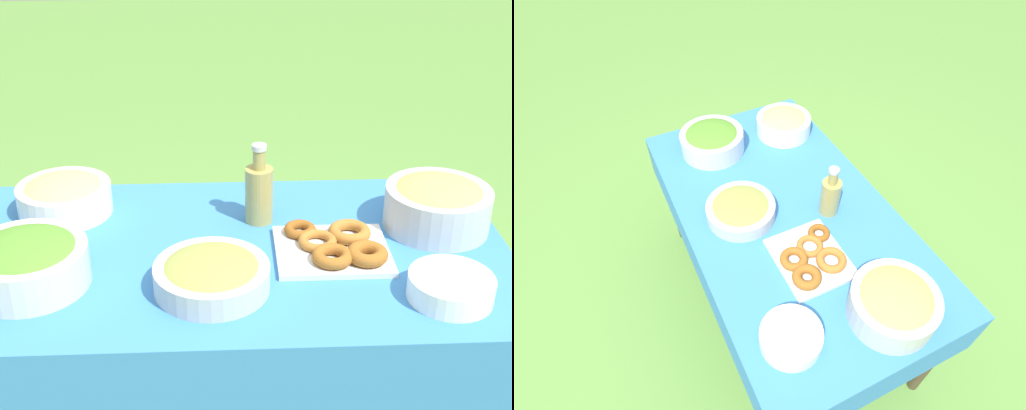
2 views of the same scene
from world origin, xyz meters
TOP-DOWN VIEW (x-y plane):
  - ground_plane at (0.00, 0.00)m, footprint 14.00×14.00m
  - picnic_table at (0.00, 0.00)m, footprint 1.48×0.84m
  - salad_bowl at (0.51, 0.14)m, footprint 0.30×0.30m
  - pasta_bowl at (0.49, -0.24)m, footprint 0.27×0.27m
  - donut_platter at (-0.27, 0.03)m, footprint 0.31×0.28m
  - plate_stack at (-0.51, 0.25)m, footprint 0.21×0.21m
  - olive_oil_bottle at (-0.08, -0.16)m, footprint 0.08×0.08m
  - fruit_bowl at (-0.57, -0.10)m, footprint 0.29×0.29m
  - olive_bowl at (0.06, 0.18)m, footprint 0.28×0.28m

SIDE VIEW (x-z plane):
  - ground_plane at x=0.00m, z-range 0.00..0.00m
  - picnic_table at x=0.00m, z-range 0.28..1.02m
  - donut_platter at x=-0.27m, z-range 0.74..0.79m
  - plate_stack at x=-0.51m, z-range 0.75..0.81m
  - olive_bowl at x=0.06m, z-range 0.75..0.83m
  - pasta_bowl at x=0.49m, z-range 0.75..0.86m
  - salad_bowl at x=0.51m, z-range 0.75..0.87m
  - fruit_bowl at x=-0.57m, z-range 0.75..0.89m
  - olive_oil_bottle at x=-0.08m, z-range 0.72..0.96m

